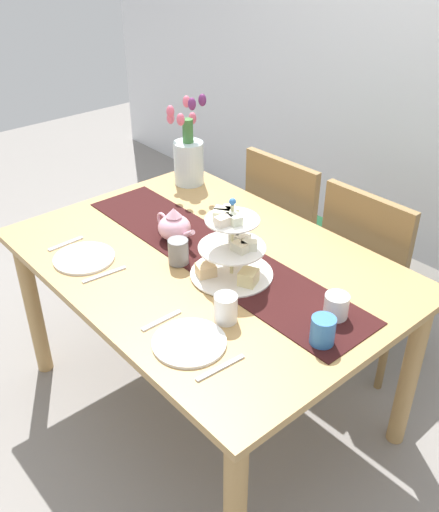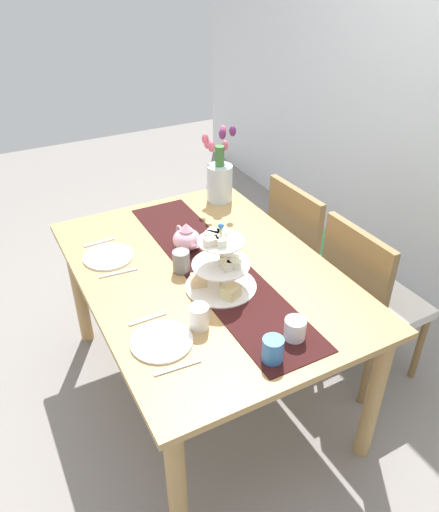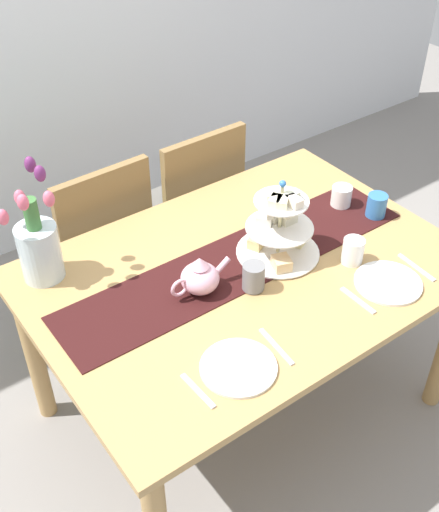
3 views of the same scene
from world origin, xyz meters
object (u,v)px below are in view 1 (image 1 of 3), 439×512
Objects in this scene: knife_right at (220,368)px; mug_grey at (178,251)px; tiered_cake_stand at (232,250)px; teapot at (174,226)px; tulip_vase at (188,156)px; fork_left at (66,244)px; dinner_plate_left at (84,258)px; chair_left at (293,230)px; chair_right at (374,271)px; cream_jug at (336,306)px; knife_left at (104,275)px; dinner_plate_right at (189,342)px; mug_white_text at (226,308)px; mug_orange at (323,331)px; fork_right at (161,320)px; dining_table at (206,281)px.

mug_grey is at bearing 154.40° from knife_right.
tiered_cake_stand reaches higher than teapot.
tulip_vase is 2.85× the size of fork_left.
chair_left is at bearing 85.99° from dinner_plate_left.
chair_right is at bearing 69.93° from mug_grey.
tulip_vase is at bearing 165.62° from cream_jug.
fork_left is at bearing -125.59° from teapot.
teapot is 1.04× the size of dinner_plate_left.
chair_right is 3.96× the size of dinner_plate_left.
chair_right is at bearing 69.07° from knife_left.
mug_grey reaches higher than dinner_plate_right.
tulip_vase is at bearing 147.99° from mug_white_text.
chair_left reaches higher than cream_jug.
teapot reaches higher than mug_white_text.
dinner_plate_left reaches higher than fork_left.
tulip_vase reaches higher than chair_right.
tiered_cake_stand is at bearing 174.84° from mug_orange.
chair_left is 0.81m from teapot.
knife_left is at bearing -59.52° from tulip_vase.
mug_white_text is (0.91, -0.57, -0.09)m from tulip_vase.
mug_white_text is at bearing 134.74° from knife_right.
fork_right is 0.21m from mug_white_text.
tiered_cake_stand is 0.69m from fork_left.
tiered_cake_stand is 0.42m from cream_jug.
tiered_cake_stand is at bearing 26.28° from mug_grey.
cream_jug is (0.74, 0.09, -0.02)m from teapot.
mug_orange is at bearing 27.97° from mug_white_text.
chair_right reaches higher than dinner_plate_left.
dinner_plate_right is (0.64, 0.00, 0.00)m from dinner_plate_left.
chair_left reaches higher than mug_white_text.
mug_orange is (0.46, -0.04, -0.06)m from tiered_cake_stand.
tiered_cake_stand reaches higher than mug_grey.
mug_grey reaches higher than dinner_plate_left.
mug_white_text is (0.48, 0.16, 0.04)m from knife_left.
chair_right is at bearing 23.45° from tulip_vase.
teapot reaches higher than dinner_plate_right.
knife_left is at bearing -131.00° from tiered_cake_stand.
teapot reaches higher than mug_orange.
dinner_plate_left is at bearing -142.13° from tiered_cake_stand.
tiered_cake_stand is at bearing 133.71° from mug_white_text.
tiered_cake_stand is 0.46m from mug_orange.
dining_table is 0.41m from fork_right.
mug_orange is (0.60, -0.04, 0.15)m from dining_table.
chair_left is at bearing 139.47° from cream_jug.
tiered_cake_stand is at bearing -0.18° from teapot.
mug_orange reaches higher than fork_right.
mug_grey is 0.65m from mug_orange.
cream_jug is 0.37× the size of dinner_plate_right.
mug_white_text is at bearing -29.98° from dining_table.
tiered_cake_stand is at bearing 119.05° from dinner_plate_right.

